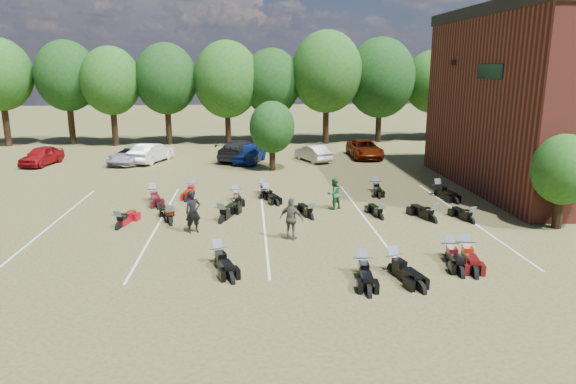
{
  "coord_description": "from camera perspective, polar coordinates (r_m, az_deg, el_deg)",
  "views": [
    {
      "loc": [
        -3.63,
        -20.68,
        7.3
      ],
      "look_at": [
        -1.75,
        4.0,
        1.2
      ],
      "focal_mm": 32.0,
      "sensor_mm": 36.0,
      "label": 1
    }
  ],
  "objects": [
    {
      "name": "motorcycle_3",
      "position": [
        18.86,
        8.23,
        -9.07
      ],
      "size": [
        0.95,
        2.39,
        1.3
      ],
      "primitive_type": null,
      "rotation": [
        0.0,
        0.0,
        -0.09
      ],
      "color": "black",
      "rests_on": "ground"
    },
    {
      "name": "car_2",
      "position": [
        41.21,
        -17.22,
        3.93
      ],
      "size": [
        2.96,
        4.96,
        1.29
      ],
      "primitive_type": "imported",
      "rotation": [
        0.0,
        0.0,
        -0.19
      ],
      "color": "#9A9CA2",
      "rests_on": "ground"
    },
    {
      "name": "motorcycle_13",
      "position": [
        26.07,
        19.62,
        -3.25
      ],
      "size": [
        1.06,
        2.16,
        1.15
      ],
      "primitive_type": null,
      "rotation": [
        0.0,
        0.0,
        3.34
      ],
      "color": "black",
      "rests_on": "ground"
    },
    {
      "name": "motorcycle_10",
      "position": [
        25.21,
        2.54,
        -3.0
      ],
      "size": [
        1.2,
        2.2,
        1.17
      ],
      "primitive_type": null,
      "rotation": [
        0.0,
        0.0,
        3.41
      ],
      "color": "black",
      "rests_on": "ground"
    },
    {
      "name": "motorcycle_14",
      "position": [
        29.54,
        -14.73,
        -0.93
      ],
      "size": [
        1.47,
        2.53,
        1.34
      ],
      "primitive_type": null,
      "rotation": [
        0.0,
        0.0,
        0.31
      ],
      "color": "#3D0810",
      "rests_on": "ground"
    },
    {
      "name": "person_black",
      "position": [
        23.29,
        -10.51,
        -2.18
      ],
      "size": [
        0.83,
        0.7,
        1.92
      ],
      "primitive_type": "imported",
      "rotation": [
        0.0,
        0.0,
        0.4
      ],
      "color": "black",
      "rests_on": "ground"
    },
    {
      "name": "motorcycle_17",
      "position": [
        28.87,
        -5.85,
        -0.88
      ],
      "size": [
        0.99,
        2.21,
        1.19
      ],
      "primitive_type": null,
      "rotation": [
        0.0,
        0.0,
        0.15
      ],
      "color": "black",
      "rests_on": "ground"
    },
    {
      "name": "car_6",
      "position": [
        42.44,
        8.52,
        4.76
      ],
      "size": [
        2.4,
        5.14,
        1.42
      ],
      "primitive_type": "imported",
      "rotation": [
        0.0,
        0.0,
        -0.01
      ],
      "color": "#5A1605",
      "rests_on": "ground"
    },
    {
      "name": "motorcycle_7",
      "position": [
        24.96,
        -18.23,
        -3.88
      ],
      "size": [
        1.2,
        2.32,
        1.24
      ],
      "primitive_type": null,
      "rotation": [
        0.0,
        0.0,
        2.91
      ],
      "color": "maroon",
      "rests_on": "ground"
    },
    {
      "name": "motorcycle_16",
      "position": [
        30.34,
        -2.89,
        -0.1
      ],
      "size": [
        0.84,
        2.12,
        1.15
      ],
      "primitive_type": null,
      "rotation": [
        0.0,
        0.0,
        0.09
      ],
      "color": "black",
      "rests_on": "ground"
    },
    {
      "name": "car_4",
      "position": [
        39.86,
        -4.27,
        4.35
      ],
      "size": [
        2.93,
        4.73,
        1.5
      ],
      "primitive_type": "imported",
      "rotation": [
        0.0,
        0.0,
        -0.28
      ],
      "color": "navy",
      "rests_on": "ground"
    },
    {
      "name": "motorcycle_15",
      "position": [
        30.54,
        -10.54,
        -0.22
      ],
      "size": [
        0.97,
        2.29,
        1.24
      ],
      "primitive_type": null,
      "rotation": [
        0.0,
        0.0,
        -0.12
      ],
      "color": "maroon",
      "rests_on": "ground"
    },
    {
      "name": "car_7",
      "position": [
        44.88,
        18.54,
        4.8
      ],
      "size": [
        3.0,
        5.79,
        1.61
      ],
      "primitive_type": "imported",
      "rotation": [
        0.0,
        0.0,
        3.0
      ],
      "color": "#38393D",
      "rests_on": "ground"
    },
    {
      "name": "motorcycle_8",
      "position": [
        24.99,
        -12.94,
        -3.5
      ],
      "size": [
        1.37,
        2.54,
        1.35
      ],
      "primitive_type": null,
      "rotation": [
        0.0,
        0.0,
        3.4
      ],
      "color": "black",
      "rests_on": "ground"
    },
    {
      "name": "motorcycle_6",
      "position": [
        21.29,
        19.0,
        -6.99
      ],
      "size": [
        1.25,
        2.56,
        1.37
      ],
      "primitive_type": null,
      "rotation": [
        0.0,
        0.0,
        -0.2
      ],
      "color": "#470A0B",
      "rests_on": "ground"
    },
    {
      "name": "person_green",
      "position": [
        26.77,
        5.11,
        -0.18
      ],
      "size": [
        1.02,
        0.96,
        1.68
      ],
      "primitive_type": "imported",
      "rotation": [
        0.0,
        0.0,
        3.66
      ],
      "color": "#246034",
      "rests_on": "ground"
    },
    {
      "name": "motorcycle_11",
      "position": [
        25.59,
        10.26,
        -2.96
      ],
      "size": [
        0.93,
        2.09,
        1.13
      ],
      "primitive_type": null,
      "rotation": [
        0.0,
        0.0,
        3.29
      ],
      "color": "black",
      "rests_on": "ground"
    },
    {
      "name": "young_tree_near_building",
      "position": [
        26.27,
        28.29,
        2.21
      ],
      "size": [
        2.8,
        2.8,
        4.16
      ],
      "color": "black",
      "rests_on": "ground"
    },
    {
      "name": "car_5",
      "position": [
        40.44,
        2.78,
        4.35
      ],
      "size": [
        2.74,
        4.11,
        1.28
      ],
      "primitive_type": "imported",
      "rotation": [
        0.0,
        0.0,
        3.54
      ],
      "color": "#B8B7B3",
      "rests_on": "ground"
    },
    {
      "name": "motorcycle_19",
      "position": [
        31.12,
        9.65,
        0.08
      ],
      "size": [
        0.9,
        2.24,
        1.22
      ],
      "primitive_type": null,
      "rotation": [
        0.0,
        0.0,
        -0.1
      ],
      "color": "black",
      "rests_on": "ground"
    },
    {
      "name": "car_3",
      "position": [
        41.1,
        -5.28,
        4.68
      ],
      "size": [
        4.16,
        5.93,
        1.59
      ],
      "primitive_type": "imported",
      "rotation": [
        0.0,
        0.0,
        2.75
      ],
      "color": "black",
      "rests_on": "ground"
    },
    {
      "name": "car_0",
      "position": [
        42.96,
        -25.7,
        3.65
      ],
      "size": [
        2.43,
        4.41,
        1.42
      ],
      "primitive_type": "imported",
      "rotation": [
        0.0,
        0.0,
        -0.19
      ],
      "color": "maroon",
      "rests_on": "ground"
    },
    {
      "name": "motorcycle_20",
      "position": [
        30.9,
        16.31,
        -0.39
      ],
      "size": [
        1.21,
        2.53,
        1.35
      ],
      "primitive_type": null,
      "rotation": [
        0.0,
        0.0,
        0.19
      ],
      "color": "black",
      "rests_on": "ground"
    },
    {
      "name": "parking_lines",
      "position": [
        24.78,
        -2.71,
        -3.29
      ],
      "size": [
        20.1,
        14.0,
        0.01
      ],
      "color": "silver",
      "rests_on": "ground"
    },
    {
      "name": "person_grey",
      "position": [
        21.97,
        0.39,
        -3.03
      ],
      "size": [
        1.17,
        0.89,
        1.85
      ],
      "primitive_type": "imported",
      "rotation": [
        0.0,
        0.0,
        2.67
      ],
      "color": "#4E4A43",
      "rests_on": "ground"
    },
    {
      "name": "tree_line",
      "position": [
        49.76,
        -1.36,
        12.7
      ],
      "size": [
        56.0,
        6.0,
        9.79
      ],
      "color": "black",
      "rests_on": "ground"
    },
    {
      "name": "car_1",
      "position": [
        41.29,
        -14.94,
        4.25
      ],
      "size": [
        3.02,
        4.82,
        1.5
      ],
      "primitive_type": "imported",
      "rotation": [
        0.0,
        0.0,
        2.8
      ],
      "color": "silver",
      "rests_on": "ground"
    },
    {
      "name": "motorcycle_12",
      "position": [
        25.65,
        15.73,
        -3.22
      ],
      "size": [
        1.41,
        2.45,
        1.3
      ],
      "primitive_type": null,
      "rotation": [
        0.0,
        0.0,
        3.44
      ],
      "color": "black",
      "rests_on": "ground"
    },
    {
      "name": "motorcycle_4",
      "position": [
        19.26,
        11.63,
        -8.72
      ],
      "size": [
        1.34,
        2.51,
        1.33
      ],
      "primitive_type": null,
      "rotation": [
        0.0,
        0.0,
        0.26
      ],
      "color": "black",
      "rests_on": "ground"
    },
    {
      "name": "motorcycle_5",
      "position": [
        21.08,
        17.42,
        -7.08
      ],
      "size": [
        1.01,
        2.39,
        1.29
      ],
      "primitive_type": null,
      "rotation": [
        0.0,
        0.0,
        -0.12
      ],
      "color": "black",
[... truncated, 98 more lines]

